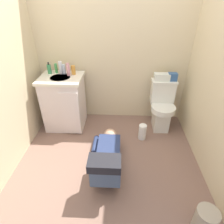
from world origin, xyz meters
TOP-DOWN VIEW (x-y plane):
  - ground_plane at (0.00, 0.00)m, footprint 2.75×3.14m
  - wall_back at (0.00, 1.11)m, footprint 2.41×0.08m
  - toilet at (0.76, 0.79)m, footprint 0.36×0.46m
  - vanity_cabinet at (-0.71, 0.75)m, footprint 0.60×0.53m
  - faucet at (-0.72, 0.90)m, footprint 0.02×0.02m
  - person_plumber at (-0.01, -0.12)m, footprint 0.39×1.06m
  - tissue_box at (0.72, 0.88)m, footprint 0.22×0.11m
  - toiletry_bag at (0.87, 0.88)m, footprint 0.12×0.09m
  - soap_dispenser at (-0.91, 0.88)m, footprint 0.06×0.06m
  - bottle_green at (-0.81, 0.91)m, footprint 0.04×0.04m
  - bottle_white at (-0.74, 0.89)m, footprint 0.05×0.05m
  - bottle_clear at (-0.69, 0.88)m, footprint 0.04×0.04m
  - bottle_pink at (-0.61, 0.82)m, footprint 0.05×0.05m
  - bottle_amber at (-0.55, 0.86)m, footprint 0.06×0.06m
  - trash_can at (0.91, -0.77)m, footprint 0.19×0.19m
  - paper_towel_roll at (0.46, 0.47)m, footprint 0.11×0.11m

SIDE VIEW (x-z plane):
  - ground_plane at x=0.00m, z-range -0.04..0.00m
  - paper_towel_roll at x=0.46m, z-range 0.00..0.23m
  - trash_can at x=0.91m, z-range 0.00..0.25m
  - person_plumber at x=-0.01m, z-range -0.08..0.44m
  - toilet at x=0.76m, z-range -0.01..0.74m
  - vanity_cabinet at x=-0.71m, z-range 0.01..0.83m
  - tissue_box at x=0.72m, z-range 0.75..0.85m
  - toiletry_bag at x=0.87m, z-range 0.75..0.86m
  - faucet at x=-0.72m, z-range 0.82..0.92m
  - bottle_amber at x=-0.55m, z-range 0.82..0.95m
  - soap_dispenser at x=-0.91m, z-range 0.80..0.97m
  - bottle_green at x=-0.81m, z-range 0.82..0.96m
  - bottle_clear at x=-0.69m, z-range 0.82..0.96m
  - bottle_pink at x=-0.61m, z-range 0.82..1.00m
  - bottle_white at x=-0.74m, z-range 0.82..1.00m
  - wall_back at x=0.00m, z-range 0.00..2.40m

